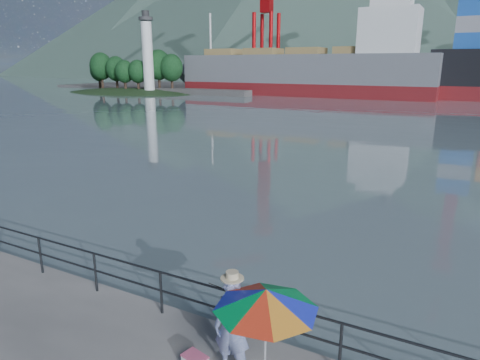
# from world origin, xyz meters

# --- Properties ---
(harbor_water) EXTENTS (500.00, 280.00, 0.00)m
(harbor_water) POSITION_xyz_m (0.00, 130.00, 0.00)
(harbor_water) COLOR slate
(harbor_water) RESTS_ON ground
(guardrail) EXTENTS (22.00, 0.06, 1.03)m
(guardrail) POSITION_xyz_m (0.00, 1.70, 0.52)
(guardrail) COLOR #2D3033
(guardrail) RESTS_ON ground
(lighthouse_islet) EXTENTS (48.00, 26.40, 19.20)m
(lighthouse_islet) POSITION_xyz_m (-54.97, 61.99, 0.26)
(lighthouse_islet) COLOR #263F1E
(lighthouse_islet) RESTS_ON ground
(fisherman) EXTENTS (0.72, 0.51, 1.85)m
(fisherman) POSITION_xyz_m (3.33, 0.77, 0.93)
(fisherman) COLOR #384C98
(fisherman) RESTS_ON ground
(beach_umbrella) EXTENTS (1.99, 1.99, 2.03)m
(beach_umbrella) POSITION_xyz_m (4.10, 0.47, 1.86)
(beach_umbrella) COLOR white
(beach_umbrella) RESTS_ON ground
(fishing_rod) EXTENTS (0.74, 1.72, 1.31)m
(fishing_rod) POSITION_xyz_m (3.09, 1.81, 0.00)
(fishing_rod) COLOR black
(fishing_rod) RESTS_ON ground
(bulk_carrier) EXTENTS (46.33, 8.02, 14.50)m
(bulk_carrier) POSITION_xyz_m (-19.72, 70.97, 4.21)
(bulk_carrier) COLOR maroon
(bulk_carrier) RESTS_ON ground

